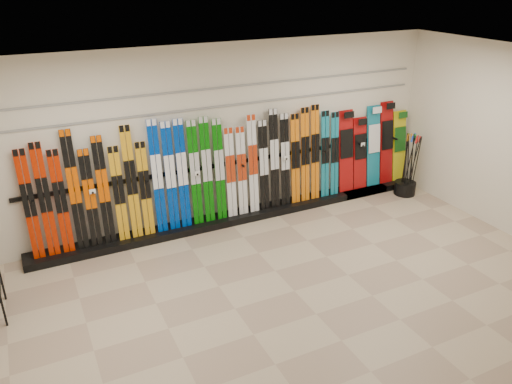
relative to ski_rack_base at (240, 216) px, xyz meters
name	(u,v)px	position (x,y,z in m)	size (l,w,h in m)	color
floor	(294,291)	(-0.22, -2.28, -0.06)	(8.00, 8.00, 0.00)	#9E856D
back_wall	(221,136)	(-0.22, 0.22, 1.44)	(8.00, 8.00, 0.00)	beige
ceiling	(303,69)	(-0.22, -2.28, 2.94)	(8.00, 8.00, 0.00)	silver
ski_rack_base	(240,216)	(0.00, 0.00, 0.00)	(8.00, 0.40, 0.12)	black
skis	(201,174)	(-0.68, 0.03, 0.90)	(5.38, 0.19, 1.84)	#AF1C00
snowboards	(373,148)	(2.86, 0.07, 0.81)	(1.59, 0.25, 1.60)	#990C0C
pole_bin	(405,188)	(3.33, -0.42, 0.07)	(0.41, 0.41, 0.25)	black
ski_poles	(410,164)	(3.36, -0.43, 0.55)	(0.27, 0.34, 1.18)	black
slatwall_rail_0	(221,106)	(-0.22, 0.20, 1.94)	(7.60, 0.02, 0.03)	gray
slatwall_rail_1	(221,88)	(-0.22, 0.20, 2.24)	(7.60, 0.02, 0.03)	gray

